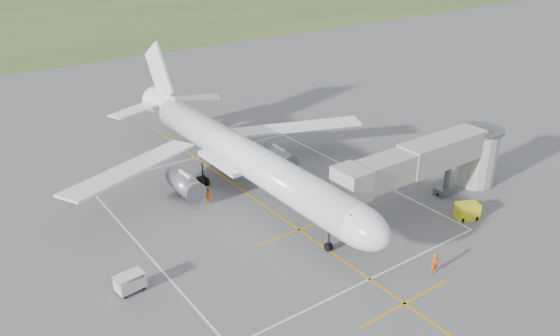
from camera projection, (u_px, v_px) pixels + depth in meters
ground at (245, 192)px, 61.63m from camera, size 700.00×700.00×0.00m
grass_strip at (4, 24)px, 157.40m from camera, size 700.00×120.00×0.02m
apron_markings at (275, 213)px, 57.34m from camera, size 28.20×60.00×0.01m
airliner at (240, 155)px, 60.34m from camera, size 38.93×46.75×13.52m
jet_bridge at (437, 160)px, 58.02m from camera, size 23.40×5.00×7.20m
gpu_unit at (467, 211)px, 56.01m from camera, size 2.66×2.29×1.70m
baggage_cart at (130, 283)px, 45.09m from camera, size 2.51×1.69×1.63m
ramp_worker_nose at (435, 263)px, 47.35m from camera, size 0.76×0.55×1.95m
ramp_worker_wing at (207, 194)px, 59.12m from camera, size 1.16×1.12×1.89m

